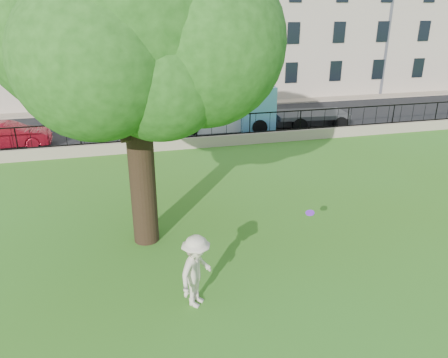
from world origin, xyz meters
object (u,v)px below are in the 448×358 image
object	(u,v)px
white_van	(218,112)
red_sedan	(9,135)
man	(197,271)
blue_truck	(292,106)
tree	(126,19)
frisbee	(310,213)

from	to	relation	value
white_van	red_sedan	bearing A→B (deg)	-174.16
man	blue_truck	size ratio (longest dim) A/B	0.30
tree	frisbee	xyz separation A→B (m)	(4.93, -2.17, -5.49)
tree	blue_truck	world-z (taller)	tree
man	white_van	xyz separation A→B (m)	(4.50, 16.58, 0.11)
tree	man	xyz separation A→B (m)	(1.13, -3.76, -5.91)
frisbee	white_van	bearing A→B (deg)	87.33
tree	man	bearing A→B (deg)	-73.30
tree	white_van	xyz separation A→B (m)	(5.63, 12.82, -5.81)
frisbee	red_sedan	size ratio (longest dim) A/B	0.06
man	frisbee	distance (m)	4.14
man	white_van	size ratio (longest dim) A/B	0.38
tree	red_sedan	xyz separation A→B (m)	(-6.21, 11.82, -6.22)
tree	blue_truck	bearing A→B (deg)	49.58
frisbee	red_sedan	xyz separation A→B (m)	(-11.14, 13.99, -0.73)
tree	red_sedan	size ratio (longest dim) A/B	2.45
frisbee	blue_truck	bearing A→B (deg)	69.70
tree	white_van	size ratio (longest dim) A/B	1.97
tree	frisbee	size ratio (longest dim) A/B	38.33
white_van	blue_truck	size ratio (longest dim) A/B	0.80
tree	red_sedan	world-z (taller)	tree
red_sedan	white_van	world-z (taller)	white_van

